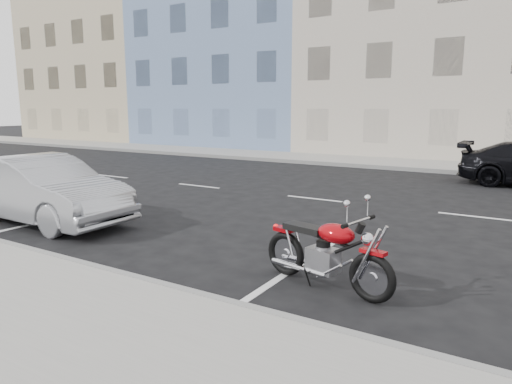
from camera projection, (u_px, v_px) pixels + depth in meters
The scene contains 8 objects.
ground at pixel (388, 207), 11.40m from camera, with size 120.00×120.00×0.00m, color black.
sidewalk_far at pixel (332, 159), 21.26m from camera, with size 80.00×3.40×0.15m, color gray.
curb_far at pixel (317, 163), 19.83m from camera, with size 80.00×0.12×0.16m, color gray.
bldg_far_west at pixel (129, 64), 37.31m from camera, with size 12.00×12.00×12.00m, color tan.
bldg_blue at pixel (253, 48), 31.08m from camera, with size 12.00×12.00×13.00m, color #647CA5.
bldg_cream at pixel (439, 47), 25.07m from camera, with size 12.00×12.00×11.50m, color #B8AD9B.
motorcycle at pixel (374, 267), 5.70m from camera, with size 2.05×0.79×1.04m.
sedan_silver at pixel (42, 189), 9.77m from camera, with size 1.52×4.36×1.44m, color #A4A7AC.
Camera 1 is at (2.98, -11.24, 2.44)m, focal length 32.00 mm.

